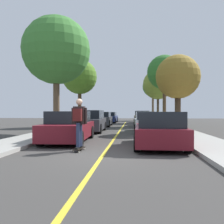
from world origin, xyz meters
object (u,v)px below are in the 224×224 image
Objects in this scene: parked_car_right_near at (149,122)px; street_tree_right_nearest at (178,77)px; parked_car_left_farthest at (109,117)px; street_tree_right_near at (164,73)px; parked_car_left_far at (102,119)px; fire_hydrant at (173,126)px; parked_car_right_farthest at (142,117)px; skateboard at (79,149)px; parked_car_right_far at (145,119)px; street_tree_left_near at (80,77)px; parked_car_left_nearest at (69,127)px; street_tree_right_far at (158,85)px; parked_car_left_near at (90,121)px; street_tree_left_nearest at (56,51)px; skateboarder at (79,120)px; parked_car_right_nearest at (159,129)px; street_tree_right_farthest at (153,87)px.

parked_car_right_near is 0.90× the size of street_tree_right_nearest.
street_tree_right_near is (5.92, -6.50, 4.43)m from parked_car_left_farthest.
fire_hydrant is at bearing -51.54° from parked_car_left_far.
parked_car_left_farthest is at bearing 90.00° from parked_car_left_far.
parked_car_right_near is 6.46× the size of fire_hydrant.
parked_car_right_farthest is 13.83m from street_tree_right_nearest.
parked_car_left_farthest is 5.44× the size of skateboard.
parked_car_right_farthest is at bearing 90.01° from parked_car_right_far.
street_tree_left_near is at bearing -127.32° from parked_car_right_farthest.
parked_car_right_near is at bearing 53.57° from parked_car_left_nearest.
street_tree_right_nearest is 7.26m from street_tree_right_near.
street_tree_right_nearest is at bearing -7.62° from parked_car_right_near.
parked_car_left_near is at bearing -114.38° from street_tree_right_far.
parked_car_right_near is at bearing -98.21° from street_tree_right_far.
street_tree_left_nearest reaches higher than street_tree_left_near.
parked_car_right_far reaches higher than parked_car_left_far.
parked_car_left_farthest is 0.71× the size of street_tree_right_near.
skateboarder is (2.95, -6.66, -4.16)m from street_tree_left_nearest.
street_tree_right_near is at bearing 82.15° from parked_car_right_nearest.
street_tree_right_nearest is at bearing 58.33° from skateboard.
parked_car_right_farthest reaches higher than parked_car_right_near.
street_tree_right_farthest reaches higher than parked_car_left_nearest.
street_tree_right_far reaches higher than street_tree_left_near.
street_tree_right_near is at bearing 74.67° from parked_car_right_near.
street_tree_right_nearest is 7.15× the size of fire_hydrant.
street_tree_left_nearest is (-5.92, -14.62, 4.55)m from parked_car_right_farthest.
fire_hydrant is at bearing 59.31° from skateboard.
parked_car_left_near is 7.51m from parked_car_right_far.
parked_car_left_nearest reaches higher than parked_car_left_far.
parked_car_left_near is 0.67× the size of street_tree_right_far.
parked_car_right_farthest is 10.48m from street_tree_left_near.
parked_car_left_farthest is 21.56m from skateboarder.
street_tree_right_nearest reaches higher than parked_car_left_near.
parked_car_left_nearest is 11.64m from street_tree_left_near.
parked_car_right_farthest is (0.00, 19.94, 0.03)m from parked_car_right_nearest.
street_tree_right_far reaches higher than parked_car_left_farthest.
street_tree_right_farthest is (1.88, 14.49, 4.37)m from parked_car_right_far.
street_tree_right_nearest is at bearing -81.98° from parked_car_right_farthest.
street_tree_right_nearest is at bearing -66.50° from parked_car_left_farthest.
parked_car_left_near reaches higher than parked_car_right_farthest.
street_tree_right_near is at bearing 72.06° from skateboard.
street_tree_right_far reaches higher than parked_car_left_far.
street_tree_right_near is at bearing -90.00° from street_tree_right_farthest.
skateboarder is (1.07, -21.53, 0.47)m from parked_car_left_farthest.
parked_car_right_farthest is at bearing 72.91° from parked_car_left_near.
parked_car_left_farthest is 6.65× the size of fire_hydrant.
street_tree_right_far is 0.96× the size of street_tree_right_farthest.
street_tree_left_near is 6.99× the size of skateboard.
skateboarder reaches higher than parked_car_left_farthest.
parked_car_right_farthest is 21.49m from skateboarder.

